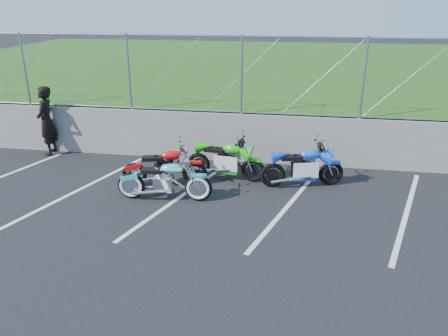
% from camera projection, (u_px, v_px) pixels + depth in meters
% --- Properties ---
extents(ground, '(90.00, 90.00, 0.00)m').
position_uv_depth(ground, '(169.00, 217.00, 8.84)').
color(ground, black).
rests_on(ground, ground).
extents(retaining_wall, '(30.00, 0.22, 1.30)m').
position_uv_depth(retaining_wall, '(204.00, 136.00, 11.82)').
color(retaining_wall, slate).
rests_on(retaining_wall, ground).
extents(grass_field, '(30.00, 20.00, 1.30)m').
position_uv_depth(grass_field, '(247.00, 75.00, 21.00)').
color(grass_field, '#1E4512').
rests_on(grass_field, ground).
extents(chain_link_fence, '(28.00, 0.03, 2.00)m').
position_uv_depth(chain_link_fence, '(203.00, 74.00, 11.21)').
color(chain_link_fence, gray).
rests_on(chain_link_fence, retaining_wall).
extents(parking_lines, '(18.29, 4.31, 0.01)m').
position_uv_depth(parking_lines, '(235.00, 200.00, 9.57)').
color(parking_lines, silver).
rests_on(parking_lines, ground).
extents(cruiser_turquoise, '(2.09, 0.66, 1.04)m').
position_uv_depth(cruiser_turquoise, '(166.00, 182.00, 9.45)').
color(cruiser_turquoise, black).
rests_on(cruiser_turquoise, ground).
extents(naked_orange, '(1.96, 0.69, 0.99)m').
position_uv_depth(naked_orange, '(166.00, 169.00, 10.17)').
color(naked_orange, black).
rests_on(naked_orange, ground).
extents(sportbike_green, '(1.96, 0.70, 1.02)m').
position_uv_depth(sportbike_green, '(226.00, 162.00, 10.55)').
color(sportbike_green, black).
rests_on(sportbike_green, ground).
extents(sportbike_blue, '(1.94, 0.72, 1.02)m').
position_uv_depth(sportbike_blue, '(303.00, 168.00, 10.13)').
color(sportbike_blue, black).
rests_on(sportbike_blue, ground).
extents(person_standing, '(0.59, 0.78, 1.92)m').
position_uv_depth(person_standing, '(46.00, 121.00, 12.06)').
color(person_standing, black).
rests_on(person_standing, ground).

